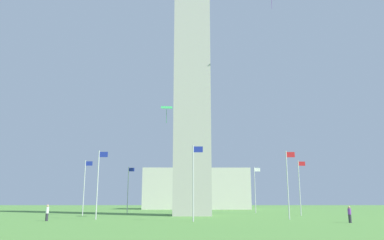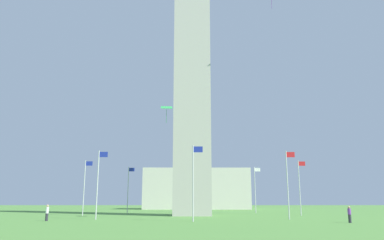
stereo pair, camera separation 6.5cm
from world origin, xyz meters
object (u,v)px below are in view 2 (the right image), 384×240
(flagpole_sw, at_px, (98,181))
(person_purple_shirt, at_px, (349,214))
(distant_building, at_px, (196,189))
(kite_green_diamond, at_px, (167,108))
(flagpole_ne, at_px, (255,188))
(flagpole_w, at_px, (194,179))
(obelisk_monument, at_px, (192,54))
(flagpole_n, at_px, (300,185))
(person_white_shirt, at_px, (47,213))
(flagpole_se, at_px, (128,188))
(flagpole_nw, at_px, (288,181))
(flagpole_e, at_px, (192,188))
(flagpole_s, at_px, (85,185))

(flagpole_sw, height_order, person_purple_shirt, flagpole_sw)
(flagpole_sw, relative_size, distant_building, 0.30)
(person_purple_shirt, xyz_separation_m, kite_green_diamond, (-18.75, 8.69, 12.97))
(flagpole_ne, xyz_separation_m, flagpole_w, (-11.26, -27.17, 0.00))
(obelisk_monument, distance_m, flagpole_n, 26.13)
(person_purple_shirt, relative_size, person_white_shirt, 0.94)
(flagpole_se, xyz_separation_m, distant_building, (12.62, 32.15, 0.68))
(flagpole_nw, bearing_deg, flagpole_se, 135.00)
(obelisk_monument, bearing_deg, flagpole_e, 89.78)
(flagpole_e, bearing_deg, distant_building, 87.17)
(obelisk_monument, xyz_separation_m, flagpole_s, (-15.86, 0.00, -20.67))
(flagpole_s, bearing_deg, distant_building, 68.29)
(obelisk_monument, height_order, kite_green_diamond, obelisk_monument)
(flagpole_ne, relative_size, kite_green_diamond, 3.40)
(flagpole_n, xyz_separation_m, flagpole_w, (-15.92, -15.92, 0.00))
(flagpole_ne, bearing_deg, distant_building, 107.11)
(flagpole_nw, bearing_deg, flagpole_ne, 90.00)
(obelisk_monument, bearing_deg, flagpole_n, 0.00)
(flagpole_n, bearing_deg, flagpole_s, 180.00)
(obelisk_monument, distance_m, flagpole_se, 26.07)
(flagpole_w, relative_size, person_purple_shirt, 4.93)
(person_white_shirt, bearing_deg, person_purple_shirt, -42.56)
(flagpole_se, height_order, flagpole_s, same)
(flagpole_n, xyz_separation_m, flagpole_e, (-15.92, 15.92, 0.00))
(flagpole_n, xyz_separation_m, flagpole_se, (-27.17, 11.26, 0.00))
(flagpole_se, distance_m, kite_green_diamond, 24.14)
(flagpole_ne, height_order, distant_building, distant_building)
(flagpole_w, bearing_deg, distant_building, 88.69)
(person_white_shirt, bearing_deg, flagpole_e, 26.76)
(obelisk_monument, height_order, flagpole_se, obelisk_monument)
(kite_green_diamond, bearing_deg, flagpole_se, 110.71)
(flagpole_n, distance_m, person_white_shirt, 35.07)
(kite_green_diamond, bearing_deg, flagpole_s, 142.69)
(obelisk_monument, bearing_deg, person_white_shirt, -137.02)
(flagpole_sw, distance_m, person_white_shirt, 6.64)
(obelisk_monument, bearing_deg, kite_green_diamond, -109.23)
(flagpole_ne, height_order, flagpole_sw, same)
(distant_building, bearing_deg, person_white_shirt, -106.43)
(flagpole_n, distance_m, flagpole_sw, 29.41)
(flagpole_s, distance_m, flagpole_nw, 29.41)
(person_purple_shirt, bearing_deg, flagpole_s, 15.98)
(flagpole_sw, distance_m, flagpole_w, 12.18)
(flagpole_ne, height_order, flagpole_w, same)
(flagpole_se, bearing_deg, distant_building, 68.57)
(person_white_shirt, bearing_deg, flagpole_sw, 0.88)
(flagpole_nw, bearing_deg, flagpole_e, 112.50)
(flagpole_sw, height_order, flagpole_nw, same)
(flagpole_se, xyz_separation_m, flagpole_w, (11.26, -27.17, 0.00))
(flagpole_se, relative_size, flagpole_s, 1.00)
(obelisk_monument, height_order, flagpole_nw, obelisk_monument)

